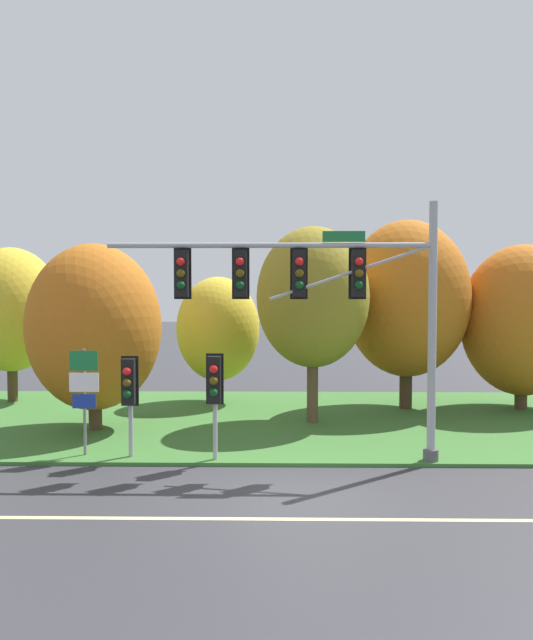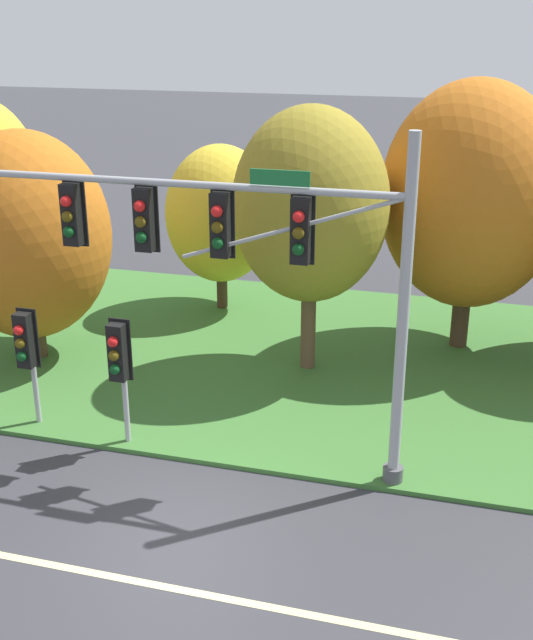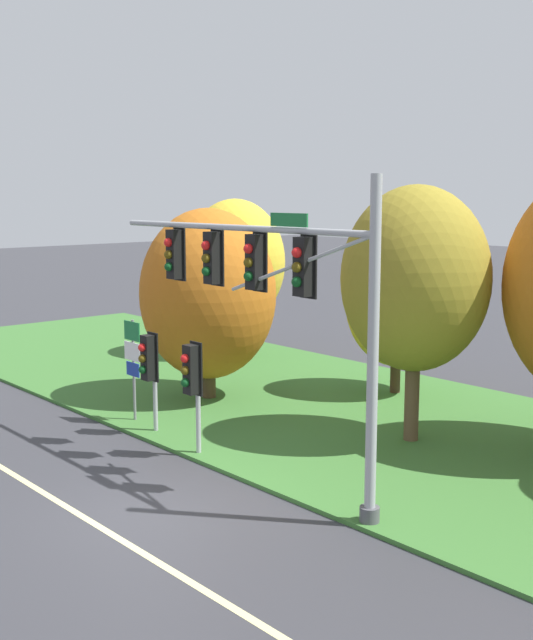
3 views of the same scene
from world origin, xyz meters
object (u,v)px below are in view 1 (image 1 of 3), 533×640
route_sign_post (84,387)px  tree_mid_verge (313,298)px  tree_right_far (522,320)px  tree_left_of_mast (94,327)px  pedestrian_signal_further_along (129,387)px  tree_nearest_road (11,310)px  tree_behind_signpost (218,329)px  pedestrian_signal_near_kerb (214,385)px  tree_tall_centre (407,299)px  traffic_signal_mast (320,291)px

route_sign_post → tree_mid_verge: size_ratio=0.44×
tree_mid_verge → tree_right_far: bearing=17.1°
tree_left_of_mast → pedestrian_signal_further_along: bearing=-61.0°
tree_nearest_road → tree_behind_signpost: 8.36m
tree_left_of_mast → tree_right_far: 15.53m
route_sign_post → tree_left_of_mast: tree_left_of_mast is taller
pedestrian_signal_further_along → tree_nearest_road: tree_nearest_road is taller
tree_left_of_mast → pedestrian_signal_near_kerb: bearing=-41.4°
tree_nearest_road → tree_left_of_mast: size_ratio=1.04×
pedestrian_signal_further_along → tree_behind_signpost: 8.60m
pedestrian_signal_near_kerb → tree_behind_signpost: (-0.72, 8.64, 0.95)m
pedestrian_signal_further_along → tree_right_far: size_ratio=0.44×
tree_behind_signpost → tree_tall_centre: (7.24, -1.13, 1.21)m
route_sign_post → tree_mid_verge: (6.42, 4.43, 2.37)m
traffic_signal_mast → tree_left_of_mast: 7.93m
pedestrian_signal_near_kerb → tree_tall_centre: 10.18m
tree_behind_signpost → tree_right_far: 11.64m
tree_nearest_road → tree_right_far: (19.90, -1.31, -0.34)m
tree_mid_verge → pedestrian_signal_further_along: bearing=-137.4°
traffic_signal_mast → pedestrian_signal_near_kerb: traffic_signal_mast is taller
traffic_signal_mast → route_sign_post: bearing=176.2°
tree_nearest_road → tree_mid_verge: size_ratio=0.94×
tree_behind_signpost → tree_mid_verge: (3.56, -3.66, 1.28)m
tree_tall_centre → traffic_signal_mast: bearing=-117.1°
tree_tall_centre → tree_right_far: bearing=-0.9°
pedestrian_signal_further_along → tree_right_far: 15.06m
tree_tall_centre → tree_right_far: 4.40m
pedestrian_signal_further_along → tree_right_far: bearing=28.7°
pedestrian_signal_further_along → tree_tall_centre: (8.82, 7.26, 2.24)m
tree_left_of_mast → tree_tall_centre: tree_tall_centre is taller
pedestrian_signal_near_kerb → tree_mid_verge: size_ratio=0.42×
traffic_signal_mast → pedestrian_signal_further_along: 5.64m
tree_left_of_mast → tree_mid_verge: (7.06, 1.26, 0.94)m
pedestrian_signal_near_kerb → route_sign_post: route_sign_post is taller
tree_left_of_mast → tree_mid_verge: bearing=10.1°
tree_nearest_road → route_sign_post: bearing=-56.3°
tree_left_of_mast → tree_tall_centre: size_ratio=0.84×
tree_nearest_road → pedestrian_signal_further_along: bearing=-51.5°
pedestrian_signal_near_kerb → traffic_signal_mast: bearing=2.7°
tree_right_far → tree_tall_centre: bearing=179.1°
pedestrian_signal_further_along → tree_mid_verge: tree_mid_verge is taller
route_sign_post → tree_nearest_road: tree_nearest_road is taller
tree_mid_verge → tree_right_far: size_ratio=1.07×
traffic_signal_mast → tree_tall_centre: 8.29m
traffic_signal_mast → tree_mid_verge: 4.85m
tree_nearest_road → traffic_signal_mast: bearing=-36.2°
traffic_signal_mast → tree_behind_signpost: (-3.47, 8.51, -1.49)m
tree_tall_centre → pedestrian_signal_further_along: bearing=-140.6°
pedestrian_signal_near_kerb → tree_mid_verge: (2.84, 4.98, 2.23)m
tree_right_far → traffic_signal_mast: bearing=-138.0°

